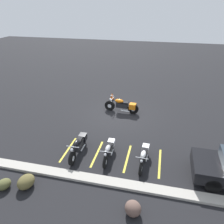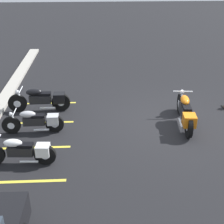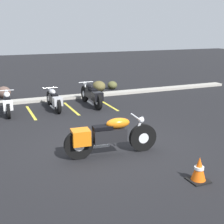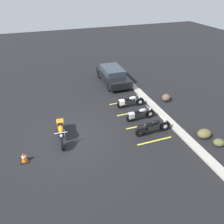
% 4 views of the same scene
% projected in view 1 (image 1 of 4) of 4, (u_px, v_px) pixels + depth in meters
% --- Properties ---
extents(ground, '(60.00, 60.00, 0.00)m').
position_uv_depth(ground, '(118.00, 115.00, 14.57)').
color(ground, black).
extents(motorcycle_orange_featured, '(2.37, 0.67, 0.93)m').
position_uv_depth(motorcycle_orange_featured, '(123.00, 106.00, 14.72)').
color(motorcycle_orange_featured, black).
rests_on(motorcycle_orange_featured, ground).
extents(parked_bike_0, '(0.56, 1.98, 0.78)m').
position_uv_depth(parked_bike_0, '(144.00, 155.00, 10.13)').
color(parked_bike_0, black).
rests_on(parked_bike_0, ground).
extents(parked_bike_1, '(0.55, 1.95, 0.77)m').
position_uv_depth(parked_bike_1, '(109.00, 150.00, 10.53)').
color(parked_bike_1, black).
rests_on(parked_bike_1, ground).
extents(parked_bike_2, '(0.62, 2.22, 0.87)m').
position_uv_depth(parked_bike_2, '(79.00, 145.00, 10.79)').
color(parked_bike_2, black).
rests_on(parked_bike_2, ground).
extents(concrete_curb, '(18.00, 0.50, 0.12)m').
position_uv_depth(concrete_curb, '(89.00, 178.00, 9.32)').
color(concrete_curb, '#A8A399').
rests_on(concrete_curb, ground).
extents(landscape_rock_0, '(0.69, 0.83, 0.52)m').
position_uv_depth(landscape_rock_0, '(26.00, 182.00, 8.87)').
color(landscape_rock_0, brown).
rests_on(landscape_rock_0, ground).
extents(landscape_rock_1, '(0.65, 0.71, 0.41)m').
position_uv_depth(landscape_rock_1, '(4.00, 184.00, 8.82)').
color(landscape_rock_1, brown).
rests_on(landscape_rock_1, ground).
extents(landscape_rock_2, '(0.83, 0.85, 0.52)m').
position_uv_depth(landscape_rock_2, '(133.00, 208.00, 7.73)').
color(landscape_rock_2, brown).
rests_on(landscape_rock_2, ground).
extents(traffic_cone, '(0.40, 0.40, 0.53)m').
position_uv_depth(traffic_cone, '(112.00, 96.00, 16.81)').
color(traffic_cone, black).
rests_on(traffic_cone, ground).
extents(stall_line_0, '(0.10, 2.10, 0.00)m').
position_uv_depth(stall_line_0, '(160.00, 163.00, 10.28)').
color(stall_line_0, gold).
rests_on(stall_line_0, ground).
extents(stall_line_1, '(0.10, 2.10, 0.00)m').
position_uv_depth(stall_line_1, '(127.00, 158.00, 10.60)').
color(stall_line_1, gold).
rests_on(stall_line_1, ground).
extents(stall_line_2, '(0.10, 2.10, 0.00)m').
position_uv_depth(stall_line_2, '(97.00, 154.00, 10.91)').
color(stall_line_2, gold).
rests_on(stall_line_2, ground).
extents(stall_line_3, '(0.10, 2.10, 0.00)m').
position_uv_depth(stall_line_3, '(68.00, 149.00, 11.22)').
color(stall_line_3, gold).
rests_on(stall_line_3, ground).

